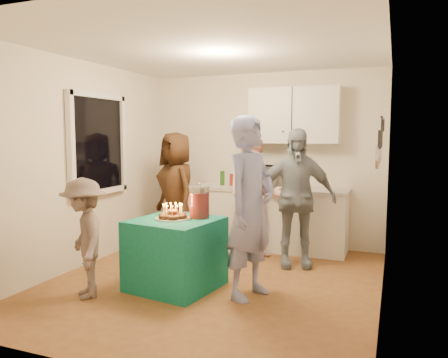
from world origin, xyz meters
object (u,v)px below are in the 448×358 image
(woman_back_left, at_px, (176,191))
(punch_jar, at_px, (199,203))
(woman_back_right, at_px, (295,198))
(party_table, at_px, (176,253))
(microwave, at_px, (258,176))
(child_near_left, at_px, (84,238))
(man_birthday, at_px, (250,207))
(woman_back_center, at_px, (254,197))
(counter, at_px, (270,220))

(woman_back_left, bearing_deg, punch_jar, -17.47)
(punch_jar, distance_m, woman_back_left, 1.61)
(punch_jar, relative_size, woman_back_right, 0.19)
(party_table, height_order, woman_back_right, woman_back_right)
(microwave, xyz_separation_m, punch_jar, (-0.11, -1.82, -0.14))
(woman_back_left, distance_m, woman_back_right, 1.80)
(party_table, distance_m, woman_back_right, 1.71)
(party_table, height_order, child_near_left, child_near_left)
(man_birthday, relative_size, woman_back_right, 1.06)
(woman_back_left, bearing_deg, child_near_left, -53.95)
(punch_jar, bearing_deg, woman_back_right, 52.84)
(woman_back_center, bearing_deg, punch_jar, -123.51)
(child_near_left, bearing_deg, woman_back_left, 134.06)
(woman_back_right, bearing_deg, punch_jar, -145.65)
(woman_back_left, bearing_deg, microwave, 62.53)
(woman_back_right, bearing_deg, child_near_left, -152.35)
(counter, relative_size, party_table, 2.59)
(microwave, bearing_deg, man_birthday, -79.49)
(counter, height_order, woman_back_left, woman_back_left)
(counter, xyz_separation_m, woman_back_left, (-1.27, -0.54, 0.42))
(woman_back_left, height_order, woman_back_center, woman_back_left)
(woman_back_right, height_order, child_near_left, woman_back_right)
(woman_back_left, xyz_separation_m, child_near_left, (0.01, -2.04, -0.24))
(party_table, distance_m, punch_jar, 0.61)
(woman_back_center, bearing_deg, party_table, -130.08)
(woman_back_left, distance_m, woman_back_center, 1.19)
(party_table, bearing_deg, woman_back_center, 73.23)
(microwave, relative_size, man_birthday, 0.30)
(microwave, distance_m, woman_back_center, 0.60)
(punch_jar, relative_size, man_birthday, 0.18)
(counter, distance_m, woman_back_center, 0.67)
(counter, height_order, woman_back_right, woman_back_right)
(child_near_left, bearing_deg, woman_back_right, 90.01)
(counter, distance_m, child_near_left, 2.88)
(punch_jar, xyz_separation_m, woman_back_left, (-0.96, 1.29, -0.08))
(party_table, height_order, man_birthday, man_birthday)
(counter, height_order, party_table, counter)
(counter, xyz_separation_m, microwave, (-0.20, 0.00, 0.64))
(woman_back_center, bearing_deg, microwave, 79.52)
(child_near_left, bearing_deg, woman_back_center, 103.85)
(microwave, xyz_separation_m, woman_back_center, (0.12, -0.53, -0.24))
(counter, distance_m, party_table, 2.06)
(counter, relative_size, microwave, 3.87)
(counter, height_order, man_birthday, man_birthday)
(woman_back_center, bearing_deg, man_birthday, -97.49)
(microwave, height_order, woman_back_left, woman_back_left)
(party_table, bearing_deg, microwave, 80.94)
(microwave, xyz_separation_m, woman_back_right, (0.72, -0.73, -0.19))
(woman_back_center, bearing_deg, woman_back_left, 156.76)
(party_table, bearing_deg, child_near_left, -141.67)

